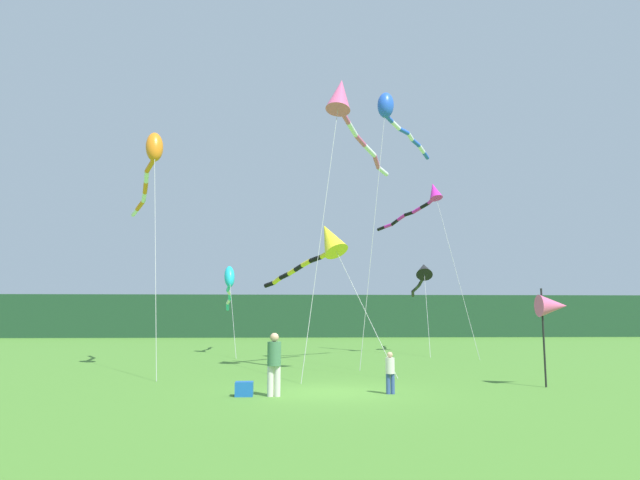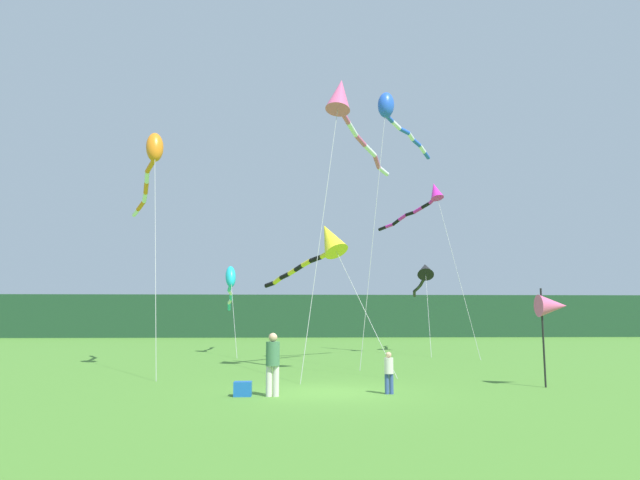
# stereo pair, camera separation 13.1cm
# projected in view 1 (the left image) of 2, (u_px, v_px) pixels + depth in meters

# --- Properties ---
(ground_plane) EXTENTS (120.00, 120.00, 0.00)m
(ground_plane) POSITION_uv_depth(u_px,v_px,m) (331.00, 392.00, 16.34)
(ground_plane) COLOR #4C842D
(distant_treeline) EXTENTS (108.00, 2.95, 4.47)m
(distant_treeline) POSITION_uv_depth(u_px,v_px,m) (301.00, 316.00, 61.17)
(distant_treeline) COLOR #1E4228
(distant_treeline) RESTS_ON ground
(person_adult) EXTENTS (0.38, 0.38, 1.71)m
(person_adult) POSITION_uv_depth(u_px,v_px,m) (274.00, 361.00, 15.56)
(person_adult) COLOR silver
(person_adult) RESTS_ON ground
(person_child) EXTENTS (0.26, 0.26, 1.16)m
(person_child) POSITION_uv_depth(u_px,v_px,m) (390.00, 370.00, 16.02)
(person_child) COLOR #334C8C
(person_child) RESTS_ON ground
(cooler_box) EXTENTS (0.48, 0.38, 0.39)m
(cooler_box) POSITION_uv_depth(u_px,v_px,m) (244.00, 389.00, 15.51)
(cooler_box) COLOR #1959B2
(cooler_box) RESTS_ON ground
(banner_flag_pole) EXTENTS (0.90, 0.70, 3.03)m
(banner_flag_pole) POSITION_uv_depth(u_px,v_px,m) (553.00, 307.00, 17.83)
(banner_flag_pole) COLOR black
(banner_flag_pole) RESTS_ON ground
(kite_cyan) EXTENTS (1.68, 9.96, 5.30)m
(kite_cyan) POSITION_uv_depth(u_px,v_px,m) (229.00, 283.00, 34.60)
(kite_cyan) COLOR #B2B2B2
(kite_cyan) RESTS_ON ground
(kite_blue) EXTENTS (4.41, 5.41, 12.45)m
(kite_blue) POSITION_uv_depth(u_px,v_px,m) (391.00, 113.00, 26.53)
(kite_blue) COLOR #B2B2B2
(kite_blue) RESTS_ON ground
(kite_magenta) EXTENTS (3.96, 7.61, 9.90)m
(kite_magenta) POSITION_uv_depth(u_px,v_px,m) (426.00, 198.00, 33.18)
(kite_magenta) COLOR #B2B2B2
(kite_magenta) RESTS_ON ground
(kite_yellow) EXTENTS (5.02, 6.46, 6.16)m
(kite_yellow) POSITION_uv_depth(u_px,v_px,m) (326.00, 242.00, 23.27)
(kite_yellow) COLOR #B2B2B2
(kite_yellow) RESTS_ON ground
(kite_orange) EXTENTS (3.51, 8.71, 9.83)m
(kite_orange) POSITION_uv_depth(u_px,v_px,m) (151.00, 160.00, 24.19)
(kite_orange) COLOR #B2B2B2
(kite_orange) RESTS_ON ground
(kite_rainbow) EXTENTS (4.35, 7.87, 11.59)m
(kite_rainbow) POSITION_uv_depth(u_px,v_px,m) (344.00, 104.00, 22.73)
(kite_rainbow) COLOR #B2B2B2
(kite_rainbow) RESTS_ON ground
(kite_black) EXTENTS (1.57, 10.11, 5.83)m
(kite_black) POSITION_uv_depth(u_px,v_px,m) (423.00, 273.00, 36.24)
(kite_black) COLOR #B2B2B2
(kite_black) RESTS_ON ground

